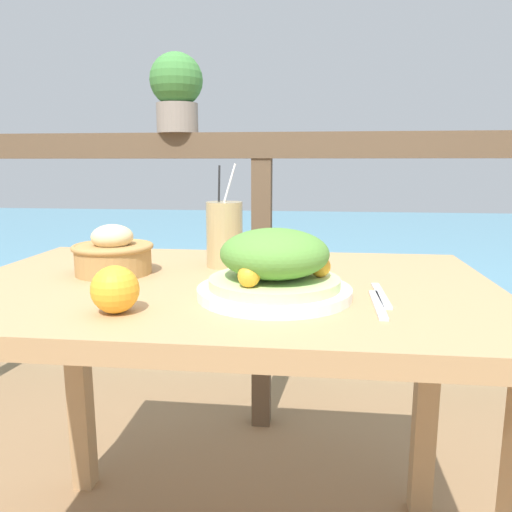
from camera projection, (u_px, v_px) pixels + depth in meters
patio_table at (225, 328)px, 1.10m from camera, size 1.15×0.76×0.76m
railing_fence at (262, 212)px, 1.82m from camera, size 2.80×0.08×1.11m
sea_backdrop at (291, 256)px, 4.37m from camera, size 12.00×4.00×0.40m
salad_plate at (275, 268)px, 0.94m from camera, size 0.29×0.29×0.13m
drink_glass at (224, 234)px, 1.22m from camera, size 0.09×0.09×0.25m
bread_basket at (113, 254)px, 1.14m from camera, size 0.18×0.18×0.11m
potted_plant at (177, 90)px, 1.77m from camera, size 0.19×0.19×0.28m
fork at (378, 304)px, 0.89m from camera, size 0.02×0.18×0.00m
knife at (381, 295)px, 0.95m from camera, size 0.02×0.18×0.00m
orange_near_basket at (282, 255)px, 1.20m from camera, size 0.07×0.07×0.07m
orange_near_glass at (115, 289)px, 0.84m from camera, size 0.08×0.08×0.08m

